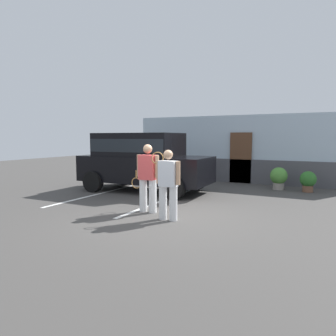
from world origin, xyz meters
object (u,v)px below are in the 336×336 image
Objects in this scene: parked_suv at (142,159)px; potted_plant_secondary at (308,180)px; tennis_player_woman at (168,184)px; potted_plant_by_porch at (279,177)px; tennis_player_man at (148,177)px.

potted_plant_secondary is at bearing 23.81° from parked_suv.
tennis_player_woman reaches higher than potted_plant_by_porch.
parked_suv is 2.87× the size of tennis_player_woman.
potted_plant_by_porch is at bearing -114.38° from tennis_player_man.
tennis_player_woman reaches higher than potted_plant_secondary.
tennis_player_man is 2.37× the size of potted_plant_secondary.
tennis_player_man is at bearing -124.33° from potted_plant_secondary.
tennis_player_woman is at bearing 152.07° from tennis_player_man.
potted_plant_by_porch is 0.99m from potted_plant_secondary.
tennis_player_woman is 6.14m from potted_plant_secondary.
potted_plant_by_porch is (4.26, 2.54, -0.69)m from parked_suv.
tennis_player_woman is (0.82, -0.46, -0.04)m from tennis_player_man.
tennis_player_woman is at bearing -51.02° from parked_suv.
parked_suv is at bearing -149.19° from potted_plant_by_porch.
potted_plant_secondary is (5.24, 2.46, -0.74)m from parked_suv.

